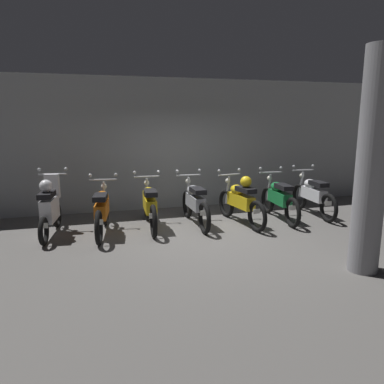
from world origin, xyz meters
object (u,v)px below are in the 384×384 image
object	(u,v)px
support_pillar	(372,163)
motorbike_slot_0	(50,207)
motorbike_slot_3	(195,203)
motorbike_slot_2	(150,205)
motorbike_slot_1	(102,210)
motorbike_slot_5	(279,198)
motorbike_slot_4	(241,200)
motorbike_slot_6	(313,195)

from	to	relation	value
support_pillar	motorbike_slot_0	bearing A→B (deg)	146.40
motorbike_slot_3	support_pillar	bearing A→B (deg)	-60.23
motorbike_slot_3	motorbike_slot_2	bearing A→B (deg)	177.66
motorbike_slot_0	motorbike_slot_1	size ratio (longest dim) A/B	0.86
motorbike_slot_1	motorbike_slot_5	size ratio (longest dim) A/B	1.00
motorbike_slot_4	motorbike_slot_1	bearing A→B (deg)	178.67
motorbike_slot_5	motorbike_slot_3	bearing A→B (deg)	176.94
motorbike_slot_0	motorbike_slot_3	distance (m)	2.94
motorbike_slot_6	support_pillar	world-z (taller)	support_pillar
motorbike_slot_6	motorbike_slot_0	bearing A→B (deg)	179.92
motorbike_slot_5	motorbike_slot_6	size ratio (longest dim) A/B	1.00
motorbike_slot_1	motorbike_slot_2	bearing A→B (deg)	9.83
motorbike_slot_0	motorbike_slot_5	distance (m)	4.90
motorbike_slot_2	motorbike_slot_6	distance (m)	3.92
motorbike_slot_1	motorbike_slot_2	world-z (taller)	same
motorbike_slot_6	motorbike_slot_1	bearing A→B (deg)	-177.99
motorbike_slot_1	motorbike_slot_5	distance (m)	3.92
motorbike_slot_3	motorbike_slot_5	world-z (taller)	same
motorbike_slot_0	motorbike_slot_2	distance (m)	1.96
motorbike_slot_2	support_pillar	world-z (taller)	support_pillar
motorbike_slot_2	motorbike_slot_0	bearing A→B (deg)	179.70
motorbike_slot_3	motorbike_slot_4	xyz separation A→B (m)	(0.98, -0.20, 0.04)
motorbike_slot_6	support_pillar	xyz separation A→B (m)	(-1.19, -3.11, 1.14)
motorbike_slot_2	motorbike_slot_3	world-z (taller)	same
motorbike_slot_0	motorbike_slot_1	world-z (taller)	motorbike_slot_0
motorbike_slot_5	motorbike_slot_0	bearing A→B (deg)	178.19
motorbike_slot_2	motorbike_slot_3	distance (m)	0.98
motorbike_slot_2	motorbike_slot_4	xyz separation A→B (m)	(1.96, -0.24, 0.04)
motorbike_slot_0	motorbike_slot_4	size ratio (longest dim) A/B	0.86
motorbike_slot_4	motorbike_slot_6	world-z (taller)	same
motorbike_slot_2	motorbike_slot_3	xyz separation A→B (m)	(0.98, -0.04, 0.00)
motorbike_slot_0	support_pillar	bearing A→B (deg)	-33.60
motorbike_slot_2	motorbike_slot_6	size ratio (longest dim) A/B	1.00
motorbike_slot_1	motorbike_slot_2	distance (m)	0.99
motorbike_slot_1	motorbike_slot_2	size ratio (longest dim) A/B	1.00
support_pillar	motorbike_slot_2	bearing A→B (deg)	131.34
motorbike_slot_1	motorbike_slot_4	xyz separation A→B (m)	(2.93, -0.07, 0.04)
motorbike_slot_0	support_pillar	size ratio (longest dim) A/B	0.51
motorbike_slot_6	motorbike_slot_5	bearing A→B (deg)	-171.45
motorbike_slot_5	motorbike_slot_6	world-z (taller)	same
motorbike_slot_0	motorbike_slot_5	world-z (taller)	motorbike_slot_0
motorbike_slot_0	support_pillar	distance (m)	5.73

